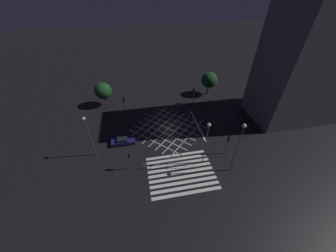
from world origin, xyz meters
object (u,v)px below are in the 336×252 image
Objects in this scene: traffic_light_sw_main at (129,157)px; traffic_light_nw_main at (124,101)px; street_tree_near at (209,80)px; street_lamp_east at (88,130)px; traffic_light_ne_cross at (194,93)px; waiting_car at (123,141)px; traffic_light_se_main at (228,142)px; street_tree_far at (103,91)px; street_lamp_far at (240,139)px; traffic_light_ne_main at (193,92)px; street_lamp_west at (207,135)px.

traffic_light_nw_main is (-0.71, 16.42, -0.12)m from traffic_light_sw_main.
traffic_light_sw_main is at bearing -134.49° from street_tree_near.
traffic_light_ne_cross is at bearing 31.48° from street_lamp_east.
traffic_light_nw_main is at bearing 92.46° from traffic_light_sw_main.
traffic_light_nw_main is 10.54m from waiting_car.
traffic_light_sw_main reaches higher than traffic_light_nw_main.
traffic_light_se_main is 0.91× the size of waiting_car.
traffic_light_se_main is 0.69× the size of street_tree_far.
street_lamp_far reaches higher than traffic_light_nw_main.
street_tree_near is at bearing -145.56° from traffic_light_ne_main.
street_tree_far is at bearing 104.30° from traffic_light_sw_main.
street_lamp_east reaches higher than traffic_light_nw_main.
traffic_light_ne_cross is 0.41× the size of street_lamp_far.
traffic_light_sw_main is at bearing -35.10° from street_lamp_east.
street_tree_far is at bearing -8.32° from traffic_light_ne_main.
traffic_light_ne_cross is at bearing 78.06° from street_lamp_west.
street_tree_near is at bearing 10.70° from traffic_light_nw_main.
street_lamp_east is 1.87× the size of waiting_car.
street_lamp_east is 30.48m from street_tree_near.
traffic_light_ne_cross is 16.53m from traffic_light_se_main.
street_tree_far is at bearing -98.61° from traffic_light_ne_cross.
street_tree_far reaches higher than traffic_light_sw_main.
street_lamp_east reaches higher than traffic_light_ne_cross.
street_tree_far is (-20.08, 2.94, 0.85)m from traffic_light_ne_main.
street_lamp_far reaches higher than traffic_light_ne_main.
street_tree_far reaches higher than traffic_light_ne_main.
street_tree_far is (-20.87, 19.58, 0.92)m from traffic_light_se_main.
traffic_light_ne_cross is 6.09m from street_tree_near.
traffic_light_ne_main is 24.58m from street_lamp_east.
street_lamp_east is at bearing -112.09° from traffic_light_nw_main.
traffic_light_ne_main is at bearing -8.32° from street_tree_far.
street_tree_far is (-20.21, 3.06, 0.99)m from traffic_light_ne_cross.
street_lamp_west reaches higher than traffic_light_se_main.
street_lamp_west reaches higher than traffic_light_nw_main.
street_lamp_west is (12.12, -17.24, 3.40)m from traffic_light_nw_main.
street_tree_near is at bearing 1.05° from street_tree_far.
street_tree_far is (-5.07, 19.87, 1.03)m from traffic_light_sw_main.
street_tree_far is (-20.15, 23.03, -2.88)m from street_lamp_far.
waiting_car is at bearing -56.66° from traffic_light_ne_cross.
street_lamp_east is at bearing 144.90° from traffic_light_sw_main.
street_tree_near is (4.88, 23.49, -2.70)m from street_lamp_far.
street_lamp_far is 1.66× the size of street_tree_far.
street_tree_far is at bearing 105.71° from waiting_car.
traffic_light_nw_main is at bearing 1.86° from traffic_light_ne_main.
street_lamp_far is at bearing -32.49° from street_lamp_west.
traffic_light_nw_main is at bearing 87.35° from waiting_car.
traffic_light_ne_main is 0.49× the size of street_lamp_west.
street_lamp_west is 1.39× the size of street_tree_near.
traffic_light_ne_cross is (0.12, -0.12, -0.14)m from traffic_light_ne_main.
traffic_light_nw_main is 0.64× the size of street_tree_far.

